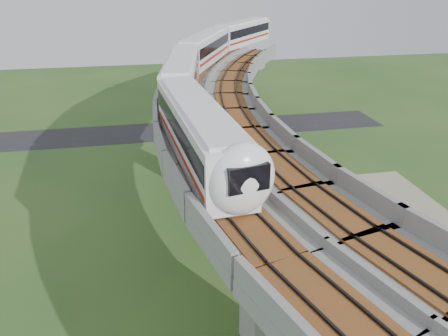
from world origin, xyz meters
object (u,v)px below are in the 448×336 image
(car_red, at_px, (376,242))
(car_dark, at_px, (326,218))
(metro_train, at_px, (213,61))
(car_white, at_px, (413,307))

(car_red, relative_size, car_dark, 0.78)
(car_red, height_order, car_dark, car_dark)
(metro_train, distance_m, car_red, 24.54)
(car_dark, bearing_deg, car_white, -170.07)
(car_white, xyz_separation_m, car_red, (1.57, 7.73, -0.15))
(car_white, xyz_separation_m, car_dark, (-0.99, 12.06, -0.08))
(metro_train, height_order, car_dark, metro_train)
(metro_train, xyz_separation_m, car_red, (10.37, -18.88, -11.76))
(metro_train, bearing_deg, car_dark, -61.76)
(car_white, bearing_deg, car_red, 71.45)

